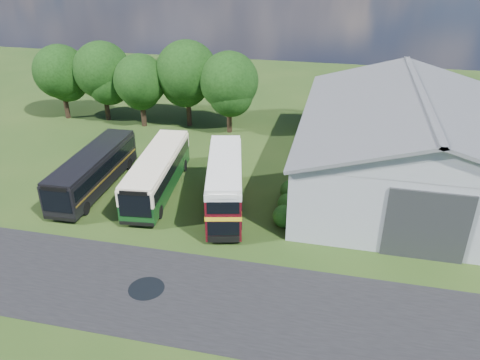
% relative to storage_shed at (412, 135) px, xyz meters
% --- Properties ---
extents(ground, '(120.00, 120.00, 0.00)m').
position_rel_storage_shed_xyz_m(ground, '(-15.00, -15.98, -4.17)').
color(ground, '#1B3711').
rests_on(ground, ground).
extents(asphalt_road, '(60.00, 8.00, 0.02)m').
position_rel_storage_shed_xyz_m(asphalt_road, '(-12.00, -18.98, -4.17)').
color(asphalt_road, black).
rests_on(asphalt_road, ground).
extents(puddle, '(2.20, 2.20, 0.01)m').
position_rel_storage_shed_xyz_m(puddle, '(-16.50, -18.98, -4.17)').
color(puddle, black).
rests_on(puddle, ground).
extents(storage_shed, '(18.80, 24.80, 8.15)m').
position_rel_storage_shed_xyz_m(storage_shed, '(0.00, 0.00, 0.00)').
color(storage_shed, gray).
rests_on(storage_shed, ground).
extents(tree_far_left, '(6.12, 6.12, 8.64)m').
position_rel_storage_shed_xyz_m(tree_far_left, '(-38.00, 8.02, 1.40)').
color(tree_far_left, black).
rests_on(tree_far_left, ground).
extents(tree_left_a, '(6.46, 6.46, 9.12)m').
position_rel_storage_shed_xyz_m(tree_left_a, '(-33.00, 8.52, 1.71)').
color(tree_left_a, black).
rests_on(tree_left_a, ground).
extents(tree_left_b, '(5.78, 5.78, 8.16)m').
position_rel_storage_shed_xyz_m(tree_left_b, '(-28.00, 7.52, 1.09)').
color(tree_left_b, black).
rests_on(tree_left_b, ground).
extents(tree_mid, '(6.80, 6.80, 9.60)m').
position_rel_storage_shed_xyz_m(tree_mid, '(-23.00, 8.82, 2.02)').
color(tree_mid, black).
rests_on(tree_mid, ground).
extents(tree_right_a, '(6.26, 6.26, 8.83)m').
position_rel_storage_shed_xyz_m(tree_right_a, '(-18.00, 7.82, 1.52)').
color(tree_right_a, black).
rests_on(tree_right_a, ground).
extents(shrub_front, '(1.70, 1.70, 1.70)m').
position_rel_storage_shed_xyz_m(shrub_front, '(-9.40, -9.98, -4.17)').
color(shrub_front, '#194714').
rests_on(shrub_front, ground).
extents(shrub_mid, '(1.60, 1.60, 1.60)m').
position_rel_storage_shed_xyz_m(shrub_mid, '(-9.40, -7.98, -4.17)').
color(shrub_mid, '#194714').
rests_on(shrub_mid, ground).
extents(shrub_back, '(1.80, 1.80, 1.80)m').
position_rel_storage_shed_xyz_m(shrub_back, '(-9.40, -5.98, -4.17)').
color(shrub_back, '#194714').
rests_on(shrub_back, ground).
extents(bus_green_single, '(4.02, 12.13, 3.28)m').
position_rel_storage_shed_xyz_m(bus_green_single, '(-20.40, -7.07, -2.42)').
color(bus_green_single, black).
rests_on(bus_green_single, ground).
extents(bus_maroon_double, '(4.77, 10.30, 4.29)m').
position_rel_storage_shed_xyz_m(bus_maroon_double, '(-14.21, -8.73, -2.02)').
color(bus_maroon_double, black).
rests_on(bus_maroon_double, ground).
extents(bus_dark_single, '(3.08, 11.79, 3.23)m').
position_rel_storage_shed_xyz_m(bus_dark_single, '(-25.83, -7.76, -2.45)').
color(bus_dark_single, black).
rests_on(bus_dark_single, ground).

